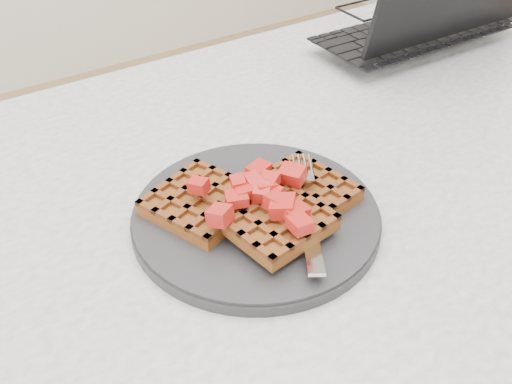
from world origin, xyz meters
The scene contains 6 objects.
table centered at (0.00, 0.00, 0.64)m, with size 1.20×0.80×0.75m.
plate centered at (-0.09, -0.03, 0.76)m, with size 0.26×0.26×0.02m, color #252427.
waffles centered at (-0.09, -0.03, 0.78)m, with size 0.21×0.19×0.03m.
strawberry_pile centered at (-0.09, -0.03, 0.80)m, with size 0.15×0.15×0.02m, color #9F1311, non-canonical shape.
fork centered at (-0.06, -0.06, 0.77)m, with size 0.02×0.18×0.02m, color silver, non-canonical shape.
laptop centered at (0.40, 0.24, 0.79)m, with size 0.38×0.28×0.25m.
Camera 1 is at (-0.35, -0.41, 1.15)m, focal length 40.00 mm.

